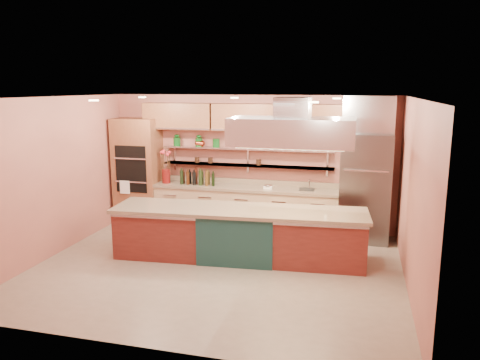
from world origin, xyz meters
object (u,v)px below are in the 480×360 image
(kitchen_scale, at_px, (268,186))
(green_canister, at_px, (216,143))
(island, at_px, (239,234))
(copper_kettle, at_px, (201,143))
(flower_vase, at_px, (166,176))
(refrigerator, at_px, (365,188))

(kitchen_scale, xyz_separation_m, green_canister, (-1.17, 0.22, 0.82))
(island, height_order, copper_kettle, copper_kettle)
(kitchen_scale, relative_size, copper_kettle, 1.05)
(island, xyz_separation_m, flower_vase, (-2.02, 1.58, 0.64))
(refrigerator, xyz_separation_m, island, (-2.11, -1.57, -0.60))
(flower_vase, bearing_deg, kitchen_scale, 0.00)
(copper_kettle, bearing_deg, refrigerator, -3.87)
(island, distance_m, flower_vase, 2.64)
(refrigerator, relative_size, copper_kettle, 12.53)
(flower_vase, relative_size, copper_kettle, 1.83)
(refrigerator, relative_size, flower_vase, 6.85)
(flower_vase, bearing_deg, green_canister, 11.70)
(kitchen_scale, bearing_deg, flower_vase, -179.35)
(island, bearing_deg, copper_kettle, 121.35)
(island, xyz_separation_m, green_canister, (-0.96, 1.80, 1.35))
(refrigerator, height_order, flower_vase, refrigerator)
(island, xyz_separation_m, kitchen_scale, (0.21, 1.58, 0.53))
(refrigerator, height_order, green_canister, refrigerator)
(copper_kettle, height_order, green_canister, green_canister)
(refrigerator, bearing_deg, island, -143.32)
(copper_kettle, bearing_deg, flower_vase, -163.14)
(copper_kettle, bearing_deg, island, -54.26)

